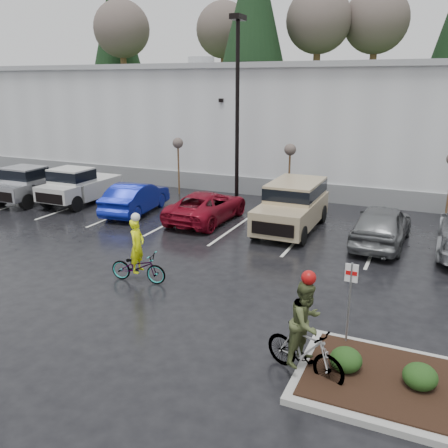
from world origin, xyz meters
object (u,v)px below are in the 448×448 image
at_px(car_red, 207,206).
at_px(cyclist_olive, 305,339).
at_px(lamppost, 237,92).
at_px(sapling_west, 178,146).
at_px(cyclist_hivis, 138,261).
at_px(sapling_mid, 290,153).
at_px(car_blue, 136,198).
at_px(fire_lane_sign, 350,295).
at_px(suv_tan, 291,207).
at_px(pickup_white, 84,184).
at_px(car_grey, 382,225).
at_px(pickup_silver, 38,182).

relative_size(car_red, cyclist_olive, 2.01).
height_order(lamppost, sapling_west, lamppost).
relative_size(cyclist_hivis, cyclist_olive, 0.93).
height_order(sapling_mid, car_blue, sapling_mid).
xyz_separation_m(fire_lane_sign, cyclist_olive, (-0.64, -1.53, -0.51)).
height_order(car_blue, car_red, car_blue).
height_order(sapling_west, suv_tan, sapling_west).
bearing_deg(pickup_white, lamppost, 19.69).
distance_m(pickup_white, suv_tan, 11.53).
relative_size(car_blue, car_red, 0.93).
bearing_deg(cyclist_olive, suv_tan, 37.18).
relative_size(fire_lane_sign, cyclist_olive, 0.89).
bearing_deg(lamppost, pickup_white, -160.31).
relative_size(lamppost, suv_tan, 1.81).
relative_size(sapling_mid, suv_tan, 0.63).
height_order(car_red, suv_tan, suv_tan).
xyz_separation_m(suv_tan, car_grey, (3.78, -0.37, -0.22)).
bearing_deg(sapling_west, cyclist_hivis, -66.64).
bearing_deg(fire_lane_sign, cyclist_hivis, 169.23).
height_order(cyclist_hivis, cyclist_olive, cyclist_olive).
relative_size(suv_tan, car_grey, 1.07).
relative_size(sapling_west, car_blue, 0.69).
relative_size(sapling_west, suv_tan, 0.63).
distance_m(lamppost, fire_lane_sign, 14.78).
bearing_deg(lamppost, cyclist_hivis, -84.74).
distance_m(sapling_west, suv_tan, 9.04).
xyz_separation_m(car_blue, car_grey, (11.53, -0.02, 0.05)).
xyz_separation_m(car_grey, cyclist_olive, (-0.48, -9.83, 0.08)).
relative_size(fire_lane_sign, cyclist_hivis, 0.96).
bearing_deg(car_blue, lamppost, -145.36).
height_order(sapling_west, cyclist_hivis, sapling_west).
bearing_deg(pickup_white, cyclist_hivis, -41.97).
bearing_deg(car_blue, sapling_west, -95.78).
distance_m(pickup_silver, pickup_white, 2.64).
distance_m(sapling_west, pickup_silver, 7.82).
xyz_separation_m(fire_lane_sign, pickup_white, (-15.46, 9.06, -0.43)).
bearing_deg(car_grey, pickup_white, -0.29).
bearing_deg(fire_lane_sign, sapling_west, 132.67).
height_order(lamppost, car_red, lamppost).
relative_size(sapling_west, cyclist_hivis, 1.39).
distance_m(fire_lane_sign, car_red, 11.63).
relative_size(pickup_silver, pickup_white, 1.00).
bearing_deg(car_red, fire_lane_sign, 134.48).
bearing_deg(car_red, sapling_west, -46.29).
bearing_deg(cyclist_hivis, cyclist_olive, -120.82).
bearing_deg(pickup_white, cyclist_olive, -35.54).
height_order(car_grey, cyclist_hivis, cyclist_hivis).
bearing_deg(pickup_white, pickup_silver, -165.26).
distance_m(pickup_white, cyclist_hivis, 11.61).
relative_size(lamppost, car_red, 1.86).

